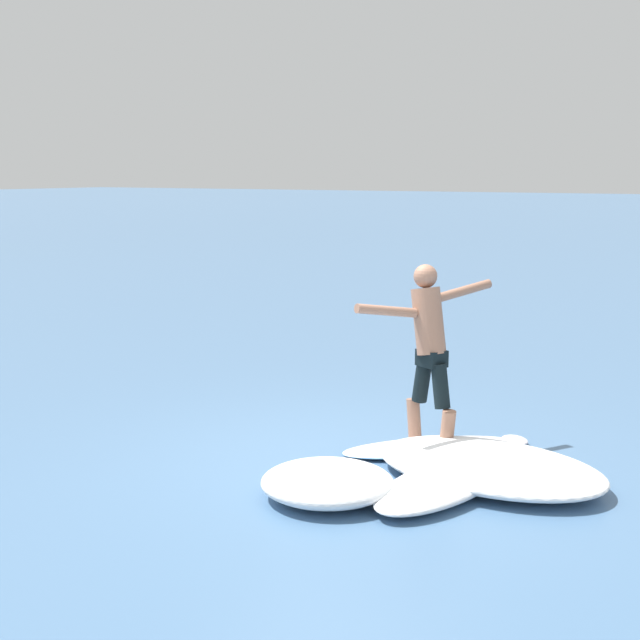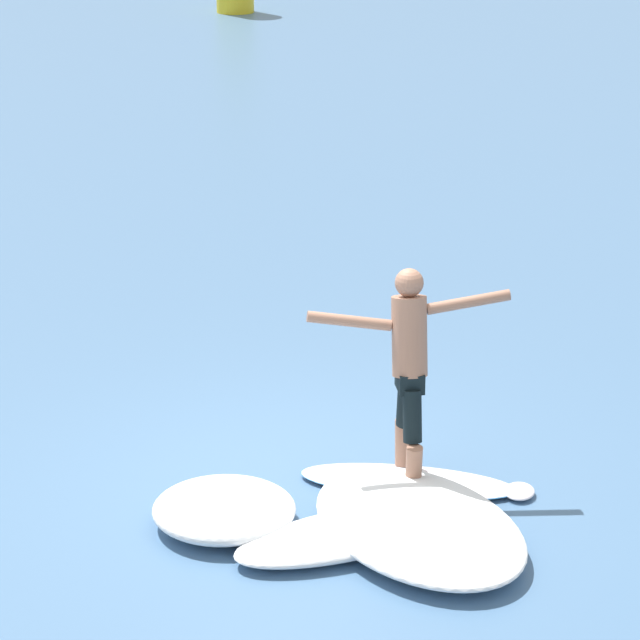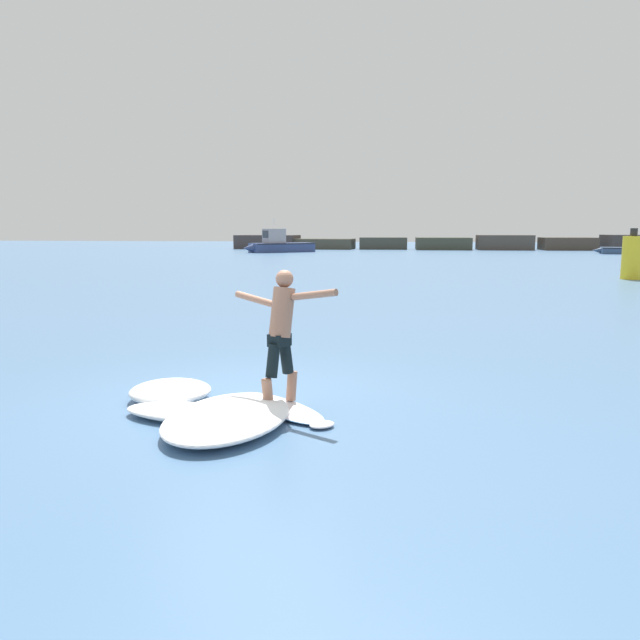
{
  "view_description": "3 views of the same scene",
  "coord_description": "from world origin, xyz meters",
  "views": [
    {
      "loc": [
        -7.06,
        -3.93,
        2.69
      ],
      "look_at": [
        1.23,
        0.94,
        1.07
      ],
      "focal_mm": 50.0,
      "sensor_mm": 36.0,
      "label": 1
    },
    {
      "loc": [
        -6.06,
        -9.47,
        5.46
      ],
      "look_at": [
        1.04,
        1.25,
        0.78
      ],
      "focal_mm": 85.0,
      "sensor_mm": 36.0,
      "label": 2
    },
    {
      "loc": [
        2.25,
        -8.31,
        2.34
      ],
      "look_at": [
        1.01,
        0.47,
        1.03
      ],
      "focal_mm": 35.0,
      "sensor_mm": 36.0,
      "label": 3
    }
  ],
  "objects": [
    {
      "name": "surfboard",
      "position": [
        0.67,
        -0.66,
        0.04
      ],
      "size": [
        1.68,
        1.68,
        0.21
      ],
      "color": "white",
      "rests_on": "ground"
    },
    {
      "name": "wave_foam_beside",
      "position": [
        -0.31,
        -1.19,
        0.09
      ],
      "size": [
        1.94,
        0.98,
        0.17
      ],
      "color": "white",
      "rests_on": "ground"
    },
    {
      "name": "wave_foam_at_tail",
      "position": [
        0.17,
        -1.41,
        0.12
      ],
      "size": [
        1.62,
        2.25,
        0.24
      ],
      "color": "white",
      "rests_on": "ground"
    },
    {
      "name": "surfer",
      "position": [
        0.67,
        -0.59,
        1.1
      ],
      "size": [
        1.49,
        0.84,
        1.74
      ],
      "color": "#9D6C55",
      "rests_on": "surfboard"
    },
    {
      "name": "ground_plane",
      "position": [
        0.0,
        0.0,
        0.0
      ],
      "size": [
        200.0,
        200.0,
        0.0
      ],
      "primitive_type": "plane",
      "color": "#4C729B"
    },
    {
      "name": "wave_foam_at_nose",
      "position": [
        -0.93,
        -0.4,
        0.13
      ],
      "size": [
        1.15,
        1.16,
        0.26
      ],
      "color": "white",
      "rests_on": "ground"
    }
  ]
}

